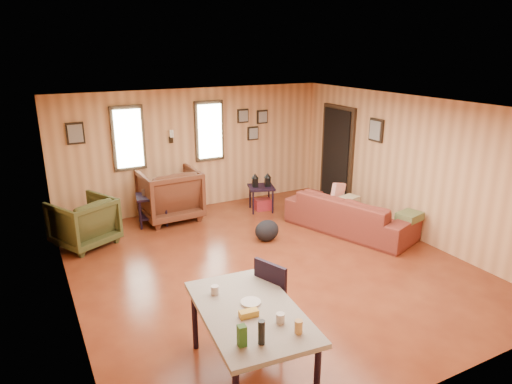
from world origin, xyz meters
The scene contains 11 objects.
room centered at (0.17, 0.27, 1.21)m, with size 5.54×6.04×2.44m.
sofa centered at (1.93, 0.49, 0.44)m, with size 2.28×0.66×0.89m, color maroon.
recliner_brown centered at (-0.71, 2.59, 0.54)m, with size 1.04×0.98×1.08m, color #552B19.
recliner_green centered at (-2.33, 2.07, 0.44)m, with size 0.86×0.81×0.89m, color #3A3C1B.
end_table centered at (-1.08, 2.45, 0.39)m, with size 0.63×0.59×0.70m.
side_table centered at (1.05, 2.17, 0.53)m, with size 0.61×0.61×0.78m.
cooler centered at (1.10, 2.19, 0.11)m, with size 0.35×0.27×0.22m.
backpack centered at (0.42, 0.81, 0.18)m, with size 0.46×0.36×0.37m.
sofa_pillows centered at (2.29, 0.28, 0.50)m, with size 0.78×1.73×0.35m.
dining_table centered at (-1.36, -2.06, 0.70)m, with size 1.04×1.59×0.99m.
dining_chair centered at (-1.02, -1.70, 0.55)m, with size 0.57×0.57×0.98m.
Camera 1 is at (-3.07, -5.44, 3.17)m, focal length 32.00 mm.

